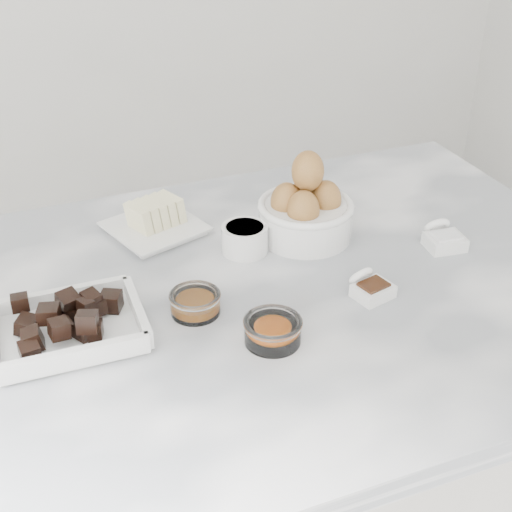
% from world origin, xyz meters
% --- Properties ---
extents(cabinet, '(1.10, 0.70, 0.90)m').
position_xyz_m(cabinet, '(0.00, 0.00, 0.45)').
color(cabinet, beige).
rests_on(cabinet, ground).
extents(marble_slab, '(1.20, 0.80, 0.04)m').
position_xyz_m(marble_slab, '(0.00, 0.00, 0.92)').
color(marble_slab, silver).
rests_on(marble_slab, cabinet).
extents(chocolate_dish, '(0.21, 0.16, 0.06)m').
position_xyz_m(chocolate_dish, '(-0.28, -0.01, 0.96)').
color(chocolate_dish, white).
rests_on(chocolate_dish, marble_slab).
extents(butter_plate, '(0.18, 0.18, 0.06)m').
position_xyz_m(butter_plate, '(-0.09, 0.23, 0.96)').
color(butter_plate, white).
rests_on(butter_plate, marble_slab).
extents(sugar_ramekin, '(0.08, 0.08, 0.05)m').
position_xyz_m(sugar_ramekin, '(0.03, 0.11, 0.97)').
color(sugar_ramekin, white).
rests_on(sugar_ramekin, marble_slab).
extents(egg_bowl, '(0.16, 0.16, 0.16)m').
position_xyz_m(egg_bowl, '(0.15, 0.12, 0.99)').
color(egg_bowl, white).
rests_on(egg_bowl, marble_slab).
extents(honey_bowl, '(0.08, 0.08, 0.03)m').
position_xyz_m(honey_bowl, '(-0.10, -0.02, 0.96)').
color(honey_bowl, white).
rests_on(honey_bowl, marble_slab).
extents(zest_bowl, '(0.08, 0.08, 0.04)m').
position_xyz_m(zest_bowl, '(-0.02, -0.13, 0.96)').
color(zest_bowl, white).
rests_on(zest_bowl, marble_slab).
extents(vanilla_spoon, '(0.07, 0.08, 0.04)m').
position_xyz_m(vanilla_spoon, '(0.16, -0.08, 0.95)').
color(vanilla_spoon, white).
rests_on(vanilla_spoon, marble_slab).
extents(salt_spoon, '(0.07, 0.08, 0.05)m').
position_xyz_m(salt_spoon, '(0.35, 0.01, 0.96)').
color(salt_spoon, white).
rests_on(salt_spoon, marble_slab).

